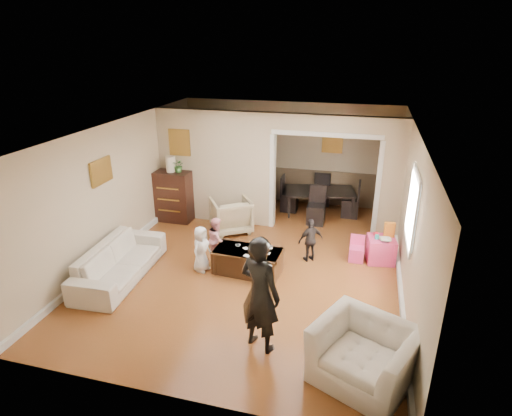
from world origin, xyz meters
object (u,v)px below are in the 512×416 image
(dining_table, at_px, (319,202))
(adult_person, at_px, (260,294))
(coffee_table, at_px, (248,261))
(coffee_cup, at_px, (252,249))
(armchair_back, at_px, (231,215))
(dresser, at_px, (173,196))
(table_lamp, at_px, (171,164))
(child_kneel_b, at_px, (217,239))
(sofa, at_px, (120,261))
(child_kneel_a, at_px, (201,249))
(child_toddler, at_px, (311,240))
(cyan_cup, at_px, (377,237))
(armchair_front, at_px, (364,354))
(play_table, at_px, (381,250))

(dining_table, relative_size, adult_person, 0.98)
(coffee_table, xyz_separation_m, coffee_cup, (0.10, -0.05, 0.28))
(armchair_back, bearing_deg, coffee_cup, 86.56)
(dresser, distance_m, table_lamp, 0.78)
(dining_table, xyz_separation_m, child_kneel_b, (-1.62, -2.91, 0.15))
(coffee_table, distance_m, adult_person, 2.14)
(coffee_cup, bearing_deg, sofa, -162.77)
(child_kneel_a, relative_size, child_toddler, 1.01)
(coffee_cup, relative_size, dining_table, 0.07)
(child_kneel_b, bearing_deg, child_kneel_a, 146.36)
(dresser, xyz_separation_m, coffee_cup, (2.47, -1.97, -0.09))
(sofa, xyz_separation_m, child_kneel_b, (1.49, 1.06, 0.13))
(table_lamp, distance_m, cyan_cup, 4.81)
(dresser, xyz_separation_m, cyan_cup, (4.65, -0.89, -0.07))
(armchair_front, relative_size, dresser, 0.98)
(table_lamp, bearing_deg, child_kneel_b, -44.00)
(sofa, xyz_separation_m, play_table, (4.56, 1.83, -0.07))
(table_lamp, xyz_separation_m, cyan_cup, (4.65, -0.89, -0.85))
(armchair_front, bearing_deg, coffee_table, 158.92)
(dining_table, height_order, child_kneel_a, child_kneel_a)
(coffee_cup, bearing_deg, table_lamp, 141.52)
(cyan_cup, relative_size, dining_table, 0.05)
(sofa, bearing_deg, table_lamp, 1.09)
(child_kneel_b, bearing_deg, play_table, -91.06)
(coffee_table, relative_size, child_kneel_b, 1.37)
(table_lamp, xyz_separation_m, play_table, (4.75, -0.84, -1.14))
(armchair_front, distance_m, play_table, 3.28)
(dining_table, bearing_deg, armchair_back, -151.27)
(armchair_back, distance_m, armchair_front, 4.88)
(cyan_cup, bearing_deg, adult_person, -117.87)
(coffee_table, relative_size, cyan_cup, 15.22)
(armchair_front, bearing_deg, adult_person, -166.32)
(armchair_front, distance_m, table_lamp, 6.18)
(coffee_cup, distance_m, child_kneel_b, 0.88)
(armchair_back, height_order, coffee_table, armchair_back)
(armchair_back, relative_size, coffee_cup, 7.68)
(coffee_cup, height_order, play_table, coffee_cup)
(cyan_cup, bearing_deg, table_lamp, 169.17)
(armchair_front, distance_m, coffee_table, 3.07)
(armchair_front, distance_m, child_kneel_a, 3.62)
(table_lamp, bearing_deg, dresser, 0.00)
(armchair_front, height_order, child_kneel_a, child_kneel_a)
(coffee_cup, relative_size, cyan_cup, 1.37)
(coffee_cup, distance_m, adult_person, 2.00)
(sofa, height_order, cyan_cup, sofa)
(play_table, xyz_separation_m, child_toddler, (-1.33, -0.33, 0.19))
(sofa, height_order, armchair_back, armchair_back)
(armchair_front, relative_size, play_table, 2.33)
(armchair_front, height_order, cyan_cup, armchair_front)
(armchair_back, xyz_separation_m, coffee_cup, (0.96, -1.70, 0.12))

